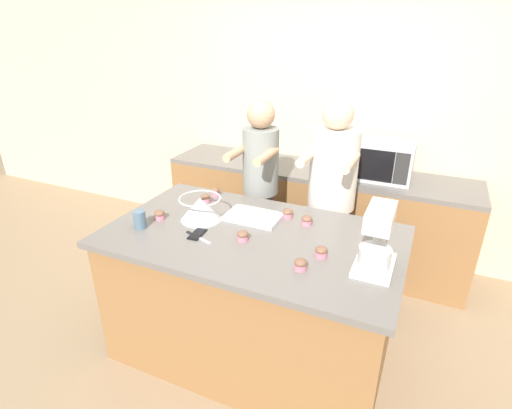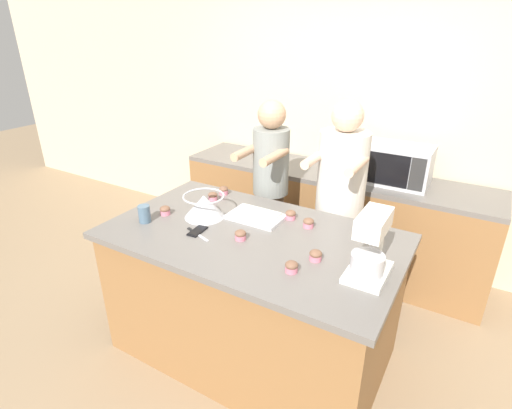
# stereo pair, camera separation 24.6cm
# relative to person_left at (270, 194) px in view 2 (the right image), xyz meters

# --- Properties ---
(ground_plane) EXTENTS (16.00, 16.00, 0.00)m
(ground_plane) POSITION_rel_person_left_xyz_m (0.27, -0.74, -0.88)
(ground_plane) COLOR #937A5B
(back_wall) EXTENTS (10.00, 0.06, 2.70)m
(back_wall) POSITION_rel_person_left_xyz_m (0.27, 1.00, 0.47)
(back_wall) COLOR beige
(back_wall) RESTS_ON ground_plane
(island_counter) EXTENTS (1.84, 1.06, 0.94)m
(island_counter) POSITION_rel_person_left_xyz_m (0.27, -0.74, -0.41)
(island_counter) COLOR olive
(island_counter) RESTS_ON ground_plane
(back_counter) EXTENTS (2.80, 0.60, 0.92)m
(back_counter) POSITION_rel_person_left_xyz_m (0.27, 0.65, -0.42)
(back_counter) COLOR olive
(back_counter) RESTS_ON ground_plane
(person_left) EXTENTS (0.30, 0.48, 1.63)m
(person_left) POSITION_rel_person_left_xyz_m (0.00, 0.00, 0.00)
(person_left) COLOR brown
(person_left) RESTS_ON ground_plane
(person_right) EXTENTS (0.36, 0.51, 1.68)m
(person_right) POSITION_rel_person_left_xyz_m (0.58, 0.00, 0.00)
(person_right) COLOR #232328
(person_right) RESTS_ON ground_plane
(stand_mixer) EXTENTS (0.20, 0.30, 0.36)m
(stand_mixer) POSITION_rel_person_left_xyz_m (1.02, -0.81, 0.22)
(stand_mixer) COLOR white
(stand_mixer) RESTS_ON island_counter
(mixing_bowl) EXTENTS (0.28, 0.28, 0.16)m
(mixing_bowl) POSITION_rel_person_left_xyz_m (-0.13, -0.69, 0.14)
(mixing_bowl) COLOR #BCBCC1
(mixing_bowl) RESTS_ON island_counter
(baking_tray) EXTENTS (0.36, 0.23, 0.04)m
(baking_tray) POSITION_rel_person_left_xyz_m (0.18, -0.54, 0.08)
(baking_tray) COLOR silver
(baking_tray) RESTS_ON island_counter
(microwave_oven) EXTENTS (0.55, 0.34, 0.33)m
(microwave_oven) POSITION_rel_person_left_xyz_m (0.82, 0.65, 0.20)
(microwave_oven) COLOR #B7B7BC
(microwave_oven) RESTS_ON back_counter
(cell_phone) EXTENTS (0.08, 0.15, 0.01)m
(cell_phone) POSITION_rel_person_left_xyz_m (-0.03, -0.89, 0.07)
(cell_phone) COLOR black
(cell_phone) RESTS_ON island_counter
(drinking_glass) EXTENTS (0.08, 0.08, 0.12)m
(drinking_glass) POSITION_rel_person_left_xyz_m (-0.42, -0.96, 0.12)
(drinking_glass) COLOR slate
(drinking_glass) RESTS_ON island_counter
(knife) EXTENTS (0.21, 0.09, 0.01)m
(knife) POSITION_rel_person_left_xyz_m (-0.02, -0.92, 0.06)
(knife) COLOR #BCBCC1
(knife) RESTS_ON island_counter
(cupcake_0) EXTENTS (0.07, 0.07, 0.06)m
(cupcake_0) POSITION_rel_person_left_xyz_m (0.67, -0.99, 0.09)
(cupcake_0) COLOR #D17084
(cupcake_0) RESTS_ON island_counter
(cupcake_1) EXTENTS (0.07, 0.07, 0.06)m
(cupcake_1) POSITION_rel_person_left_xyz_m (0.25, -0.83, 0.09)
(cupcake_1) COLOR #D17084
(cupcake_1) RESTS_ON island_counter
(cupcake_2) EXTENTS (0.07, 0.07, 0.06)m
(cupcake_2) POSITION_rel_person_left_xyz_m (-0.25, -0.44, 0.09)
(cupcake_2) COLOR #D17084
(cupcake_2) RESTS_ON island_counter
(cupcake_3) EXTENTS (0.07, 0.07, 0.06)m
(cupcake_3) POSITION_rel_person_left_xyz_m (0.54, -0.48, 0.09)
(cupcake_3) COLOR #D17084
(cupcake_3) RESTS_ON island_counter
(cupcake_4) EXTENTS (0.07, 0.07, 0.06)m
(cupcake_4) POSITION_rel_person_left_xyz_m (-0.24, -0.30, 0.09)
(cupcake_4) COLOR #D17084
(cupcake_4) RESTS_ON island_counter
(cupcake_5) EXTENTS (0.07, 0.07, 0.06)m
(cupcake_5) POSITION_rel_person_left_xyz_m (0.73, -0.82, 0.09)
(cupcake_5) COLOR #D17084
(cupcake_5) RESTS_ON island_counter
(cupcake_6) EXTENTS (0.07, 0.07, 0.06)m
(cupcake_6) POSITION_rel_person_left_xyz_m (0.39, -0.43, 0.09)
(cupcake_6) COLOR #D17084
(cupcake_6) RESTS_ON island_counter
(cupcake_7) EXTENTS (0.07, 0.07, 0.06)m
(cupcake_7) POSITION_rel_person_left_xyz_m (-0.38, -0.80, 0.09)
(cupcake_7) COLOR #D17084
(cupcake_7) RESTS_ON island_counter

